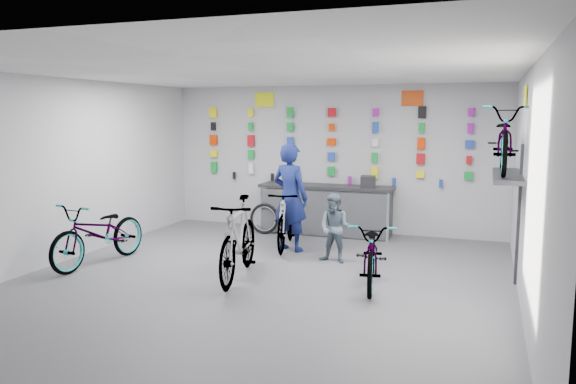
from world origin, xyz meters
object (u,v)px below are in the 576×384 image
at_px(bike_left, 100,233).
at_px(customer, 335,228).
at_px(bike_service, 286,218).
at_px(clerk, 290,197).
at_px(counter, 326,211).
at_px(bike_center, 238,239).
at_px(bike_right, 373,252).

bearing_deg(bike_left, customer, 28.36).
bearing_deg(bike_service, bike_left, -150.97).
bearing_deg(customer, bike_left, -149.65).
bearing_deg(clerk, customer, 166.93).
distance_m(bike_left, clerk, 3.25).
distance_m(counter, bike_center, 3.45).
xyz_separation_m(bike_left, bike_center, (2.44, 0.02, 0.08)).
bearing_deg(counter, bike_left, -128.97).
xyz_separation_m(bike_right, customer, (-0.82, 1.02, 0.09)).
distance_m(bike_service, clerk, 0.45).
height_order(bike_service, clerk, clerk).
relative_size(bike_right, bike_service, 1.00).
xyz_separation_m(counter, customer, (0.74, -2.06, 0.08)).
distance_m(counter, bike_service, 1.43).
relative_size(bike_left, clerk, 1.03).
relative_size(bike_center, bike_service, 1.10).
bearing_deg(bike_right, clerk, 128.95).
height_order(bike_center, clerk, clerk).
bearing_deg(bike_center, counter, 73.76).
distance_m(bike_right, clerk, 2.43).
distance_m(bike_right, bike_service, 2.56).
bearing_deg(bike_center, bike_service, 79.51).
bearing_deg(customer, bike_service, 157.06).
distance_m(bike_center, bike_service, 2.05).
height_order(bike_right, clerk, clerk).
height_order(bike_right, customer, customer).
bearing_deg(clerk, bike_right, 155.20).
height_order(counter, bike_service, bike_service).
bearing_deg(bike_left, bike_center, 7.35).
distance_m(counter, bike_left, 4.45).
xyz_separation_m(counter, clerk, (-0.23, -1.51, 0.47)).
bearing_deg(bike_left, clerk, 43.94).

